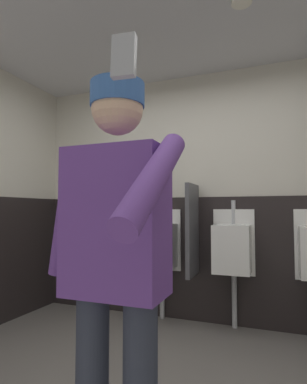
{
  "coord_description": "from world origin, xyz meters",
  "views": [
    {
      "loc": [
        0.75,
        -1.59,
        1.14
      ],
      "look_at": [
        0.06,
        0.19,
        1.25
      ],
      "focal_mm": 29.47,
      "sensor_mm": 36.0,
      "label": 1
    }
  ],
  "objects": [
    {
      "name": "wall_back",
      "position": [
        0.0,
        1.75,
        1.3
      ],
      "size": [
        4.31,
        0.12,
        2.6
      ],
      "primitive_type": "cube",
      "color": "beige",
      "rests_on": "ground_plane"
    },
    {
      "name": "wainscot_band_back",
      "position": [
        0.0,
        1.67,
        0.64
      ],
      "size": [
        3.71,
        0.03,
        1.28
      ],
      "primitive_type": "cube",
      "color": "black",
      "rests_on": "ground_plane"
    },
    {
      "name": "downlight_far",
      "position": [
        0.57,
        0.59,
        2.59
      ],
      "size": [
        0.14,
        0.14,
        0.03
      ],
      "primitive_type": "cylinder",
      "color": "white"
    },
    {
      "name": "urinal_left",
      "position": [
        -0.39,
        1.53,
        0.78
      ],
      "size": [
        0.4,
        0.34,
        1.24
      ],
      "color": "white",
      "rests_on": "ground_plane"
    },
    {
      "name": "urinal_middle",
      "position": [
        0.36,
        1.53,
        0.78
      ],
      "size": [
        0.4,
        0.34,
        1.24
      ],
      "color": "white",
      "rests_on": "ground_plane"
    },
    {
      "name": "privacy_divider_panel",
      "position": [
        -0.01,
        1.46,
        0.95
      ],
      "size": [
        0.04,
        0.4,
        0.9
      ],
      "primitive_type": "cube",
      "color": "#4C4C51"
    },
    {
      "name": "person",
      "position": [
        0.13,
        -0.41,
        0.99
      ],
      "size": [
        0.63,
        0.6,
        1.68
      ],
      "color": "#2D3342",
      "rests_on": "ground_plane"
    },
    {
      "name": "cell_phone",
      "position": [
        0.42,
        -0.92,
        1.51
      ],
      "size": [
        0.06,
        0.03,
        0.11
      ],
      "primitive_type": "cube",
      "rotation": [
        -0.08,
        0.0,
        0.11
      ],
      "color": "#A5A8B2"
    }
  ]
}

